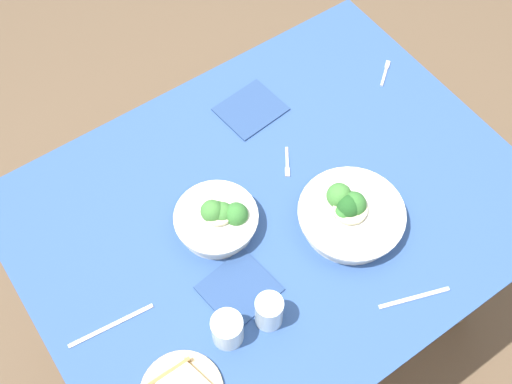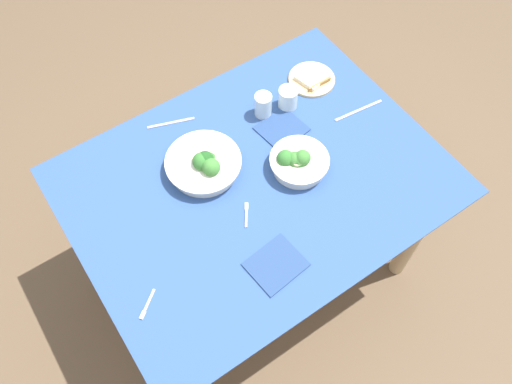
{
  "view_description": "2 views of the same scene",
  "coord_description": "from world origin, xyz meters",
  "px_view_note": "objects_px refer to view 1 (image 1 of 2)",
  "views": [
    {
      "loc": [
        0.53,
        0.66,
        2.25
      ],
      "look_at": [
        0.03,
        -0.05,
        0.81
      ],
      "focal_mm": 44.64,
      "sensor_mm": 36.0,
      "label": 1
    },
    {
      "loc": [
        -0.57,
        -0.84,
        2.39
      ],
      "look_at": [
        -0.04,
        -0.06,
        0.81
      ],
      "focal_mm": 36.85,
      "sensor_mm": 36.0,
      "label": 2
    }
  ],
  "objects_px": {
    "fork_by_near_bowl": "(385,72)",
    "napkin_folded_upper": "(239,289)",
    "napkin_folded_lower": "(251,109)",
    "fork_by_far_bowl": "(287,163)",
    "broccoli_bowl_far": "(350,214)",
    "water_glass_center": "(227,330)",
    "broccoli_bowl_near": "(218,218)",
    "table_knife_right": "(111,326)",
    "table_knife_left": "(414,298)",
    "water_glass_side": "(269,311)"
  },
  "relations": [
    {
      "from": "table_knife_left",
      "to": "napkin_folded_upper",
      "type": "xyz_separation_m",
      "value": [
        0.34,
        -0.27,
        0.0
      ]
    },
    {
      "from": "water_glass_center",
      "to": "broccoli_bowl_far",
      "type": "bearing_deg",
      "value": -169.66
    },
    {
      "from": "water_glass_center",
      "to": "water_glass_side",
      "type": "distance_m",
      "value": 0.11
    },
    {
      "from": "table_knife_right",
      "to": "napkin_folded_upper",
      "type": "bearing_deg",
      "value": 168.81
    },
    {
      "from": "fork_by_far_bowl",
      "to": "napkin_folded_upper",
      "type": "height_order",
      "value": "napkin_folded_upper"
    },
    {
      "from": "water_glass_center",
      "to": "fork_by_far_bowl",
      "type": "bearing_deg",
      "value": -142.11
    },
    {
      "from": "table_knife_right",
      "to": "napkin_folded_lower",
      "type": "height_order",
      "value": "napkin_folded_lower"
    },
    {
      "from": "broccoli_bowl_far",
      "to": "napkin_folded_upper",
      "type": "height_order",
      "value": "broccoli_bowl_far"
    },
    {
      "from": "napkin_folded_lower",
      "to": "water_glass_center",
      "type": "bearing_deg",
      "value": 50.88
    },
    {
      "from": "fork_by_far_bowl",
      "to": "napkin_folded_lower",
      "type": "xyz_separation_m",
      "value": [
        -0.03,
        -0.21,
        0.0
      ]
    },
    {
      "from": "fork_by_near_bowl",
      "to": "broccoli_bowl_far",
      "type": "bearing_deg",
      "value": -178.79
    },
    {
      "from": "fork_by_far_bowl",
      "to": "napkin_folded_lower",
      "type": "bearing_deg",
      "value": -151.78
    },
    {
      "from": "fork_by_far_bowl",
      "to": "table_knife_right",
      "type": "bearing_deg",
      "value": -42.72
    },
    {
      "from": "broccoli_bowl_near",
      "to": "napkin_folded_lower",
      "type": "height_order",
      "value": "broccoli_bowl_near"
    },
    {
      "from": "table_knife_right",
      "to": "napkin_folded_upper",
      "type": "xyz_separation_m",
      "value": [
        -0.3,
        0.1,
        0.0
      ]
    },
    {
      "from": "water_glass_center",
      "to": "napkin_folded_lower",
      "type": "bearing_deg",
      "value": -129.12
    },
    {
      "from": "broccoli_bowl_far",
      "to": "table_knife_right",
      "type": "xyz_separation_m",
      "value": [
        0.65,
        -0.1,
        -0.04
      ]
    },
    {
      "from": "broccoli_bowl_far",
      "to": "broccoli_bowl_near",
      "type": "distance_m",
      "value": 0.34
    },
    {
      "from": "broccoli_bowl_near",
      "to": "broccoli_bowl_far",
      "type": "bearing_deg",
      "value": 147.5
    },
    {
      "from": "water_glass_center",
      "to": "table_knife_right",
      "type": "relative_size",
      "value": 0.41
    },
    {
      "from": "water_glass_center",
      "to": "table_knife_left",
      "type": "relative_size",
      "value": 0.48
    },
    {
      "from": "fork_by_far_bowl",
      "to": "napkin_folded_upper",
      "type": "bearing_deg",
      "value": -18.9
    },
    {
      "from": "table_knife_left",
      "to": "table_knife_right",
      "type": "relative_size",
      "value": 0.86
    },
    {
      "from": "broccoli_bowl_near",
      "to": "fork_by_far_bowl",
      "type": "distance_m",
      "value": 0.27
    },
    {
      "from": "napkin_folded_upper",
      "to": "napkin_folded_lower",
      "type": "relative_size",
      "value": 0.93
    },
    {
      "from": "broccoli_bowl_far",
      "to": "water_glass_center",
      "type": "height_order",
      "value": "broccoli_bowl_far"
    },
    {
      "from": "broccoli_bowl_far",
      "to": "table_knife_right",
      "type": "bearing_deg",
      "value": -8.9
    },
    {
      "from": "broccoli_bowl_far",
      "to": "fork_by_near_bowl",
      "type": "distance_m",
      "value": 0.54
    },
    {
      "from": "fork_by_far_bowl",
      "to": "napkin_folded_lower",
      "type": "distance_m",
      "value": 0.22
    },
    {
      "from": "broccoli_bowl_far",
      "to": "water_glass_side",
      "type": "xyz_separation_m",
      "value": [
        0.33,
        0.1,
        0.01
      ]
    },
    {
      "from": "water_glass_center",
      "to": "napkin_folded_lower",
      "type": "xyz_separation_m",
      "value": [
        -0.43,
        -0.53,
        -0.04
      ]
    },
    {
      "from": "water_glass_side",
      "to": "napkin_folded_upper",
      "type": "relative_size",
      "value": 0.61
    },
    {
      "from": "fork_by_far_bowl",
      "to": "napkin_folded_upper",
      "type": "relative_size",
      "value": 0.53
    },
    {
      "from": "fork_by_near_bowl",
      "to": "napkin_folded_upper",
      "type": "distance_m",
      "value": 0.83
    },
    {
      "from": "water_glass_side",
      "to": "fork_by_far_bowl",
      "type": "relative_size",
      "value": 1.16
    },
    {
      "from": "fork_by_near_bowl",
      "to": "table_knife_right",
      "type": "relative_size",
      "value": 0.41
    },
    {
      "from": "water_glass_center",
      "to": "fork_by_near_bowl",
      "type": "bearing_deg",
      "value": -153.98
    },
    {
      "from": "fork_by_far_bowl",
      "to": "broccoli_bowl_near",
      "type": "bearing_deg",
      "value": -43.2
    },
    {
      "from": "napkin_folded_upper",
      "to": "table_knife_left",
      "type": "bearing_deg",
      "value": 141.99
    },
    {
      "from": "broccoli_bowl_near",
      "to": "table_knife_right",
      "type": "xyz_separation_m",
      "value": [
        0.36,
        0.08,
        -0.04
      ]
    },
    {
      "from": "fork_by_far_bowl",
      "to": "table_knife_right",
      "type": "relative_size",
      "value": 0.4
    },
    {
      "from": "water_glass_center",
      "to": "broccoli_bowl_near",
      "type": "bearing_deg",
      "value": -118.87
    },
    {
      "from": "table_knife_left",
      "to": "napkin_folded_upper",
      "type": "bearing_deg",
      "value": -18.62
    },
    {
      "from": "napkin_folded_upper",
      "to": "water_glass_side",
      "type": "bearing_deg",
      "value": 98.33
    },
    {
      "from": "table_knife_right",
      "to": "water_glass_center",
      "type": "bearing_deg",
      "value": 146.62
    },
    {
      "from": "table_knife_left",
      "to": "table_knife_right",
      "type": "height_order",
      "value": "same"
    },
    {
      "from": "water_glass_center",
      "to": "table_knife_right",
      "type": "xyz_separation_m",
      "value": [
        0.22,
        -0.18,
        -0.04
      ]
    },
    {
      "from": "water_glass_center",
      "to": "table_knife_right",
      "type": "bearing_deg",
      "value": -39.76
    },
    {
      "from": "broccoli_bowl_near",
      "to": "water_glass_center",
      "type": "xyz_separation_m",
      "value": [
        0.14,
        0.26,
        0.0
      ]
    },
    {
      "from": "table_knife_left",
      "to": "water_glass_center",
      "type": "bearing_deg",
      "value": -3.64
    }
  ]
}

